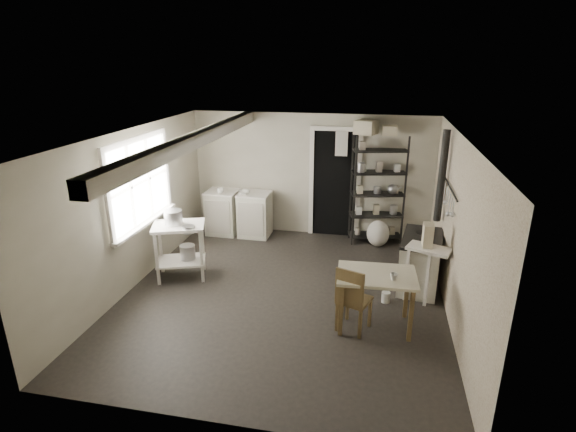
% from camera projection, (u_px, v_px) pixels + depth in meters
% --- Properties ---
extents(floor, '(5.00, 5.00, 0.00)m').
position_uv_depth(floor, '(284.00, 294.00, 6.50)').
color(floor, black).
rests_on(floor, ground).
extents(ceiling, '(5.00, 5.00, 0.00)m').
position_uv_depth(ceiling, '(283.00, 135.00, 5.73)').
color(ceiling, silver).
rests_on(ceiling, wall_back).
extents(wall_back, '(4.50, 0.02, 2.30)m').
position_uv_depth(wall_back, '(311.00, 175.00, 8.43)').
color(wall_back, '#BCB5A0').
rests_on(wall_back, ground).
extents(wall_front, '(4.50, 0.02, 2.30)m').
position_uv_depth(wall_front, '(223.00, 318.00, 3.81)').
color(wall_front, '#BCB5A0').
rests_on(wall_front, ground).
extents(wall_left, '(0.02, 5.00, 2.30)m').
position_uv_depth(wall_left, '(133.00, 209.00, 6.54)').
color(wall_left, '#BCB5A0').
rests_on(wall_left, ground).
extents(wall_right, '(0.02, 5.00, 2.30)m').
position_uv_depth(wall_right, '(457.00, 232.00, 5.70)').
color(wall_right, '#BCB5A0').
rests_on(wall_right, ground).
extents(window, '(0.12, 1.76, 1.28)m').
position_uv_depth(window, '(139.00, 183.00, 6.60)').
color(window, white).
rests_on(window, wall_left).
extents(doorway, '(0.96, 0.10, 2.08)m').
position_uv_depth(doorway, '(335.00, 185.00, 8.37)').
color(doorway, white).
rests_on(doorway, ground).
extents(ceiling_beam, '(0.18, 5.00, 0.18)m').
position_uv_depth(ceiling_beam, '(196.00, 140.00, 5.99)').
color(ceiling_beam, white).
rests_on(ceiling_beam, ceiling).
extents(wallpaper_panel, '(0.01, 5.00, 2.30)m').
position_uv_depth(wallpaper_panel, '(456.00, 232.00, 5.70)').
color(wallpaper_panel, beige).
rests_on(wallpaper_panel, wall_right).
extents(utensil_rail, '(0.06, 1.20, 0.44)m').
position_uv_depth(utensil_rail, '(449.00, 188.00, 6.13)').
color(utensil_rail, '#B4B5B7').
rests_on(utensil_rail, wall_right).
extents(prep_table, '(0.90, 0.76, 0.87)m').
position_uv_depth(prep_table, '(181.00, 253.00, 6.89)').
color(prep_table, white).
rests_on(prep_table, ground).
extents(stockpot, '(0.36, 0.36, 0.29)m').
position_uv_depth(stockpot, '(174.00, 220.00, 6.74)').
color(stockpot, '#B4B5B7').
rests_on(stockpot, prep_table).
extents(saucepan, '(0.23, 0.23, 0.10)m').
position_uv_depth(saucepan, '(189.00, 229.00, 6.61)').
color(saucepan, '#B4B5B7').
rests_on(saucepan, prep_table).
extents(bucket, '(0.28, 0.28, 0.25)m').
position_uv_depth(bucket, '(188.00, 253.00, 6.94)').
color(bucket, '#B4B5B7').
rests_on(bucket, prep_table).
extents(base_cabinets, '(1.29, 0.57, 0.84)m').
position_uv_depth(base_cabinets, '(239.00, 211.00, 8.59)').
color(base_cabinets, beige).
rests_on(base_cabinets, ground).
extents(mixing_bowl, '(0.37, 0.37, 0.07)m').
position_uv_depth(mixing_bowl, '(244.00, 188.00, 8.32)').
color(mixing_bowl, silver).
rests_on(mixing_bowl, base_cabinets).
extents(counter_cup, '(0.16, 0.16, 0.10)m').
position_uv_depth(counter_cup, '(220.00, 187.00, 8.35)').
color(counter_cup, silver).
rests_on(counter_cup, base_cabinets).
extents(shelf_rack, '(1.00, 0.57, 1.98)m').
position_uv_depth(shelf_rack, '(377.00, 192.00, 8.08)').
color(shelf_rack, black).
rests_on(shelf_rack, ground).
extents(shelf_jar, '(0.12, 0.12, 0.20)m').
position_uv_depth(shelf_jar, '(363.00, 169.00, 7.98)').
color(shelf_jar, silver).
rests_on(shelf_jar, shelf_rack).
extents(storage_box_a, '(0.44, 0.41, 0.24)m').
position_uv_depth(storage_box_a, '(366.00, 133.00, 7.78)').
color(storage_box_a, beige).
rests_on(storage_box_a, shelf_rack).
extents(storage_box_b, '(0.26, 0.25, 0.16)m').
position_uv_depth(storage_box_b, '(389.00, 135.00, 7.69)').
color(storage_box_b, beige).
rests_on(storage_box_b, shelf_rack).
extents(stove, '(0.69, 1.07, 0.78)m').
position_uv_depth(stove, '(420.00, 259.00, 6.60)').
color(stove, beige).
rests_on(stove, ground).
extents(stovepipe, '(0.13, 0.13, 1.52)m').
position_uv_depth(stovepipe, '(442.00, 177.00, 6.58)').
color(stovepipe, black).
rests_on(stovepipe, stove).
extents(side_ledge, '(0.64, 0.49, 0.87)m').
position_uv_depth(side_ledge, '(426.00, 277.00, 6.07)').
color(side_ledge, white).
rests_on(side_ledge, ground).
extents(oats_box, '(0.13, 0.21, 0.31)m').
position_uv_depth(oats_box, '(428.00, 236.00, 5.93)').
color(oats_box, beige).
rests_on(oats_box, side_ledge).
extents(work_table, '(0.99, 0.72, 0.73)m').
position_uv_depth(work_table, '(375.00, 299.00, 5.62)').
color(work_table, beige).
rests_on(work_table, ground).
extents(table_cup, '(0.10, 0.10, 0.09)m').
position_uv_depth(table_cup, '(394.00, 275.00, 5.33)').
color(table_cup, silver).
rests_on(table_cup, work_table).
extents(chair, '(0.47, 0.48, 0.88)m').
position_uv_depth(chair, '(355.00, 294.00, 5.52)').
color(chair, brown).
rests_on(chair, ground).
extents(flour_sack, '(0.46, 0.41, 0.48)m').
position_uv_depth(flour_sack, '(378.00, 234.00, 8.09)').
color(flour_sack, silver).
rests_on(flour_sack, ground).
extents(floor_crock, '(0.13, 0.13, 0.15)m').
position_uv_depth(floor_crock, '(386.00, 297.00, 6.27)').
color(floor_crock, silver).
rests_on(floor_crock, ground).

